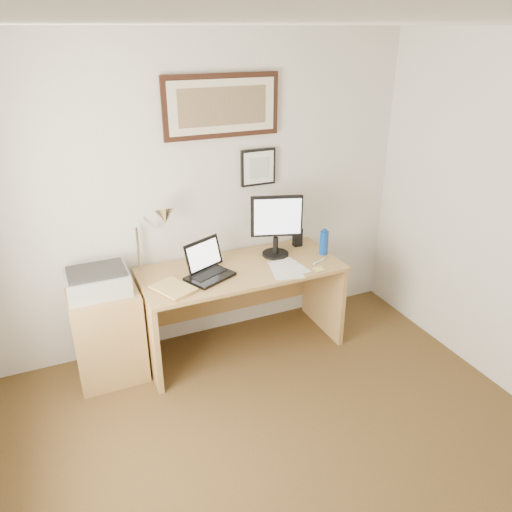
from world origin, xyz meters
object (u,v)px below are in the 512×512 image
water_bottle (324,243)px  printer (98,281)px  side_cabinet (109,336)px  lcd_monitor (276,223)px  desk (238,289)px  book (161,294)px  laptop (208,269)px

water_bottle → printer: size_ratio=0.46×
side_cabinet → lcd_monitor: 1.58m
desk → book: bearing=-158.3°
desk → printer: size_ratio=3.64×
book → lcd_monitor: 1.12m
side_cabinet → book: book is taller
side_cabinet → water_bottle: 1.87m
water_bottle → book: 1.44m
book → lcd_monitor: (1.05, 0.29, 0.28)m
book → side_cabinet: bearing=147.9°
desk → laptop: laptop is taller
side_cabinet → water_bottle: bearing=-2.6°
printer → water_bottle: bearing=-3.6°
printer → lcd_monitor: bearing=0.7°
laptop → printer: (-0.80, 0.10, 0.01)m
desk → lcd_monitor: size_ratio=3.08×
water_bottle → lcd_monitor: bearing=160.9°
side_cabinet → desk: desk is taller
book → lcd_monitor: bearing=15.5°
desk → printer: 1.13m
laptop → desk: bearing=19.9°
laptop → printer: bearing=172.8°
side_cabinet → water_bottle: size_ratio=3.61×
water_bottle → printer: water_bottle is taller
water_bottle → printer: 1.83m
book → printer: (-0.40, 0.27, 0.06)m
printer → laptop: bearing=-7.2°
side_cabinet → book: size_ratio=2.41×
side_cabinet → desk: bearing=1.9°
book → lcd_monitor: size_ratio=0.58×
desk → lcd_monitor: 0.63m
book → water_bottle: bearing=6.3°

